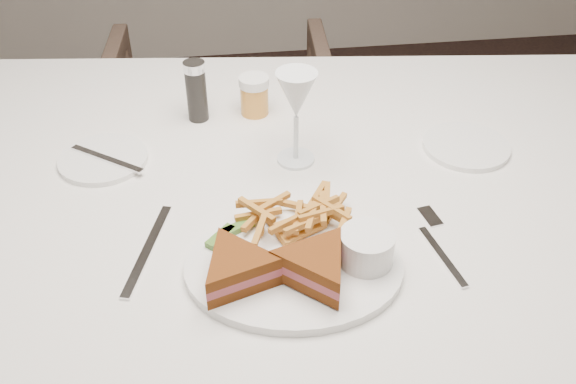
# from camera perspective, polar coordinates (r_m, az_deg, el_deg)

# --- Properties ---
(table) EXTENTS (1.70, 1.24, 0.75)m
(table) POSITION_cam_1_polar(r_m,az_deg,el_deg) (1.34, -0.29, -13.14)
(table) COLOR silver
(table) RESTS_ON ground
(chair_far) EXTENTS (0.70, 0.66, 0.68)m
(chair_far) POSITION_cam_1_polar(r_m,az_deg,el_deg) (1.96, -5.91, 4.29)
(chair_far) COLOR #4A382D
(chair_far) RESTS_ON ground
(table_setting) EXTENTS (0.83, 0.65, 0.18)m
(table_setting) POSITION_cam_1_polar(r_m,az_deg,el_deg) (1.00, 0.04, -1.24)
(table_setting) COLOR white
(table_setting) RESTS_ON table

